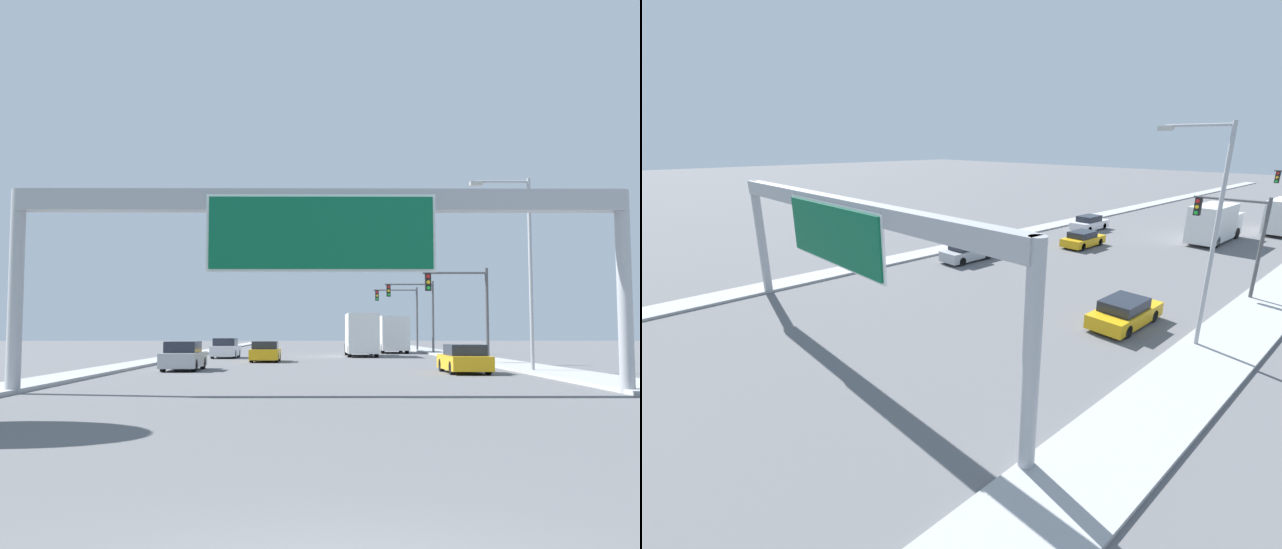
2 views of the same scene
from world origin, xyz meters
TOP-DOWN VIEW (x-y plane):
  - sidewalk_right at (11.25, 60.00)m, footprint 3.00×120.00m
  - median_strip_left at (-10.75, 60.00)m, footprint 2.00×120.00m
  - sign_gantry at (0.00, 17.91)m, footprint 20.38×0.73m
  - car_near_left at (-7.00, 49.07)m, footprint 1.85×4.55m
  - car_far_center at (-7.00, 31.80)m, footprint 1.79×4.31m
  - car_mid_left at (7.00, 29.31)m, footprint 1.90×4.43m
  - car_mid_right at (-3.50, 42.27)m, footprint 1.86×4.35m
  - truck_box_primary at (7.00, 61.52)m, footprint 2.48×7.15m
  - truck_box_secondary at (3.50, 52.47)m, footprint 2.38×8.00m
  - traffic_light_near_intersection at (8.97, 38.00)m, footprint 3.99×0.32m
  - traffic_light_mid_block at (8.91, 58.00)m, footprint 4.38×0.32m
  - traffic_light_far_intersection at (8.85, 68.00)m, footprint 4.56×0.32m
  - street_lamp_right at (9.99, 29.42)m, footprint 2.99×0.28m

SIDE VIEW (x-z plane):
  - sidewalk_right at x=11.25m, z-range 0.00..0.15m
  - median_strip_left at x=-10.75m, z-range 0.00..0.15m
  - car_mid_right at x=-3.50m, z-range -0.03..1.33m
  - car_mid_left at x=7.00m, z-range -0.03..1.35m
  - car_far_center at x=-7.00m, z-range -0.04..1.45m
  - car_near_left at x=-7.00m, z-range -0.04..1.46m
  - truck_box_primary at x=7.00m, z-range 0.02..3.43m
  - truck_box_secondary at x=3.50m, z-range 0.02..3.44m
  - traffic_light_near_intersection at x=8.97m, z-range 1.01..6.88m
  - traffic_light_mid_block at x=8.91m, z-range 1.12..7.61m
  - traffic_light_far_intersection at x=8.85m, z-range 1.14..7.70m
  - sign_gantry at x=0.00m, z-range 2.10..8.76m
  - street_lamp_right at x=9.99m, z-range 0.85..10.40m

